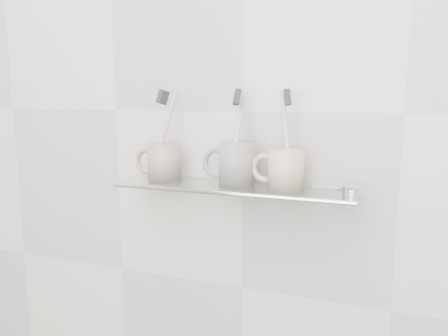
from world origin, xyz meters
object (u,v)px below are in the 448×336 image
at_px(mug_left, 164,162).
at_px(mug_center, 237,164).
at_px(shelf_glass, 233,188).
at_px(mug_right, 286,169).

relative_size(mug_left, mug_center, 0.89).
bearing_deg(shelf_glass, mug_left, 178.24).
distance_m(shelf_glass, mug_left, 0.17).
height_order(shelf_glass, mug_center, mug_center).
bearing_deg(mug_left, shelf_glass, 9.33).
xyz_separation_m(shelf_glass, mug_left, (-0.16, 0.00, 0.04)).
bearing_deg(mug_center, shelf_glass, -116.51).
bearing_deg(mug_right, shelf_glass, -160.08).
distance_m(shelf_glass, mug_center, 0.05).
xyz_separation_m(shelf_glass, mug_right, (0.11, 0.00, 0.04)).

